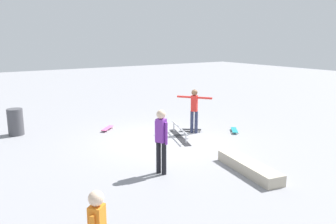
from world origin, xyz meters
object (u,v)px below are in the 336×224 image
(loose_skateboard_pink, at_px, (108,128))
(trash_bin, at_px, (15,122))
(skateboard_main, at_px, (191,130))
(loose_skateboard_teal, at_px, (234,130))
(skate_ledge, at_px, (249,167))
(bystander_purple_shirt, at_px, (161,138))
(grind_rail, at_px, (180,133))
(skater_main, at_px, (194,108))

(loose_skateboard_pink, bearing_deg, trash_bin, -64.78)
(skateboard_main, relative_size, loose_skateboard_pink, 1.04)
(loose_skateboard_teal, bearing_deg, trash_bin, -82.56)
(skate_ledge, distance_m, loose_skateboard_teal, 4.07)
(skate_ledge, distance_m, bystander_purple_shirt, 2.49)
(bystander_purple_shirt, height_order, trash_bin, bystander_purple_shirt)
(grind_rail, xyz_separation_m, skateboard_main, (0.40, -0.82, -0.09))
(loose_skateboard_pink, bearing_deg, skate_ledge, 59.88)
(skateboard_main, xyz_separation_m, loose_skateboard_teal, (-0.96, -1.37, 0.00))
(skateboard_main, bearing_deg, grind_rail, 65.06)
(grind_rail, bearing_deg, bystander_purple_shirt, 156.45)
(skate_ledge, bearing_deg, loose_skateboard_teal, -38.87)
(skateboard_main, xyz_separation_m, loose_skateboard_pink, (1.98, 2.58, 0.00))
(skate_ledge, relative_size, trash_bin, 2.34)
(grind_rail, distance_m, skate_ledge, 3.74)
(grind_rail, xyz_separation_m, loose_skateboard_teal, (-0.56, -2.18, -0.09))
(loose_skateboard_pink, bearing_deg, skateboard_main, 99.52)
(skate_ledge, height_order, bystander_purple_shirt, bystander_purple_shirt)
(skater_main, bearing_deg, skateboard_main, -39.15)
(bystander_purple_shirt, xyz_separation_m, loose_skateboard_teal, (1.96, -4.56, -0.90))
(skater_main, distance_m, loose_skateboard_pink, 3.49)
(skate_ledge, height_order, trash_bin, trash_bin)
(skateboard_main, relative_size, bystander_purple_shirt, 0.43)
(bystander_purple_shirt, xyz_separation_m, trash_bin, (6.15, 2.48, -0.49))
(skater_main, height_order, trash_bin, skater_main)
(grind_rail, distance_m, skater_main, 1.15)
(loose_skateboard_teal, xyz_separation_m, trash_bin, (4.19, 7.04, 0.42))
(grind_rail, relative_size, loose_skateboard_teal, 2.83)
(grind_rail, relative_size, loose_skateboard_pink, 2.95)
(skate_ledge, distance_m, skateboard_main, 4.30)
(skater_main, relative_size, loose_skateboard_teal, 2.21)
(skateboard_main, relative_size, loose_skateboard_teal, 1.00)
(skateboard_main, distance_m, loose_skateboard_pink, 3.25)
(skater_main, bearing_deg, skate_ledge, 126.80)
(grind_rail, xyz_separation_m, skater_main, (0.19, -0.81, 0.80))
(skateboard_main, bearing_deg, bystander_purple_shirt, 81.14)
(trash_bin, bearing_deg, skateboard_main, -119.59)
(bystander_purple_shirt, height_order, loose_skateboard_teal, bystander_purple_shirt)
(bystander_purple_shirt, distance_m, loose_skateboard_teal, 5.05)
(bystander_purple_shirt, bearing_deg, skate_ledge, 36.12)
(trash_bin, bearing_deg, grind_rail, -126.73)
(bystander_purple_shirt, bearing_deg, grind_rail, 113.72)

